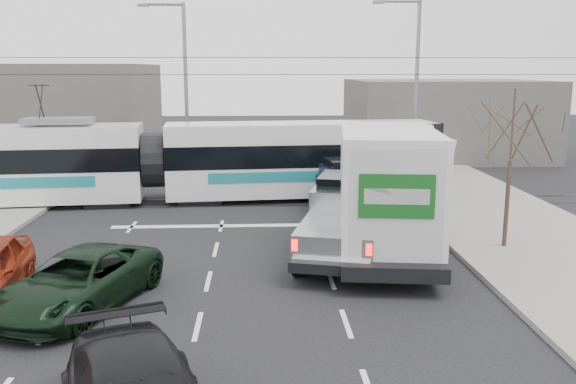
{
  "coord_description": "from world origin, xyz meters",
  "views": [
    {
      "loc": [
        -0.27,
        -16.04,
        5.76
      ],
      "look_at": [
        0.66,
        3.39,
        1.8
      ],
      "focal_mm": 38.0,
      "sensor_mm": 36.0,
      "label": 1
    }
  ],
  "objects_px": {
    "street_lamp_far": "(182,81)",
    "silver_pickup": "(346,217)",
    "street_lamp_near": "(413,82)",
    "traffic_signal": "(438,150)",
    "box_truck": "(385,193)",
    "green_car": "(79,281)",
    "bare_tree": "(512,133)",
    "tram": "(153,162)",
    "navy_pickup": "(352,190)"
  },
  "relations": [
    {
      "from": "street_lamp_far",
      "to": "silver_pickup",
      "type": "bearing_deg",
      "value": -63.83
    },
    {
      "from": "street_lamp_near",
      "to": "silver_pickup",
      "type": "xyz_separation_m",
      "value": [
        -4.86,
        -11.52,
        -3.94
      ]
    },
    {
      "from": "traffic_signal",
      "to": "street_lamp_near",
      "type": "bearing_deg",
      "value": 83.59
    },
    {
      "from": "box_truck",
      "to": "street_lamp_far",
      "type": "bearing_deg",
      "value": 126.76
    },
    {
      "from": "silver_pickup",
      "to": "green_car",
      "type": "relative_size",
      "value": 1.39
    },
    {
      "from": "street_lamp_near",
      "to": "silver_pickup",
      "type": "height_order",
      "value": "street_lamp_near"
    },
    {
      "from": "street_lamp_near",
      "to": "box_truck",
      "type": "distance_m",
      "value": 12.71
    },
    {
      "from": "street_lamp_near",
      "to": "green_car",
      "type": "xyz_separation_m",
      "value": [
        -12.0,
        -15.73,
        -4.43
      ]
    },
    {
      "from": "green_car",
      "to": "street_lamp_near",
      "type": "bearing_deg",
      "value": 71.79
    },
    {
      "from": "bare_tree",
      "to": "street_lamp_near",
      "type": "xyz_separation_m",
      "value": [
        -0.29,
        11.5,
        1.32
      ]
    },
    {
      "from": "traffic_signal",
      "to": "street_lamp_near",
      "type": "xyz_separation_m",
      "value": [
        0.84,
        7.5,
        2.37
      ]
    },
    {
      "from": "bare_tree",
      "to": "tram",
      "type": "height_order",
      "value": "bare_tree"
    },
    {
      "from": "traffic_signal",
      "to": "box_truck",
      "type": "height_order",
      "value": "box_truck"
    },
    {
      "from": "street_lamp_near",
      "to": "silver_pickup",
      "type": "relative_size",
      "value": 1.31
    },
    {
      "from": "tram",
      "to": "navy_pickup",
      "type": "xyz_separation_m",
      "value": [
        8.24,
        -3.01,
        -0.72
      ]
    },
    {
      "from": "street_lamp_far",
      "to": "tram",
      "type": "bearing_deg",
      "value": -96.78
    },
    {
      "from": "street_lamp_near",
      "to": "navy_pickup",
      "type": "height_order",
      "value": "street_lamp_near"
    },
    {
      "from": "traffic_signal",
      "to": "bare_tree",
      "type": "bearing_deg",
      "value": -74.24
    },
    {
      "from": "street_lamp_near",
      "to": "navy_pickup",
      "type": "bearing_deg",
      "value": -120.42
    },
    {
      "from": "street_lamp_near",
      "to": "bare_tree",
      "type": "bearing_deg",
      "value": -88.58
    },
    {
      "from": "silver_pickup",
      "to": "box_truck",
      "type": "distance_m",
      "value": 1.43
    },
    {
      "from": "street_lamp_far",
      "to": "green_car",
      "type": "xyz_separation_m",
      "value": [
        -0.5,
        -17.73,
        -4.43
      ]
    },
    {
      "from": "street_lamp_far",
      "to": "silver_pickup",
      "type": "height_order",
      "value": "street_lamp_far"
    },
    {
      "from": "street_lamp_near",
      "to": "traffic_signal",
      "type": "bearing_deg",
      "value": -96.41
    },
    {
      "from": "traffic_signal",
      "to": "tram",
      "type": "distance_m",
      "value": 11.99
    },
    {
      "from": "tram",
      "to": "silver_pickup",
      "type": "height_order",
      "value": "tram"
    },
    {
      "from": "bare_tree",
      "to": "silver_pickup",
      "type": "relative_size",
      "value": 0.73
    },
    {
      "from": "traffic_signal",
      "to": "street_lamp_far",
      "type": "xyz_separation_m",
      "value": [
        -10.66,
        9.5,
        2.37
      ]
    },
    {
      "from": "tram",
      "to": "silver_pickup",
      "type": "xyz_separation_m",
      "value": [
        7.32,
        -7.81,
        -0.62
      ]
    },
    {
      "from": "tram",
      "to": "silver_pickup",
      "type": "bearing_deg",
      "value": -51.82
    },
    {
      "from": "tram",
      "to": "navy_pickup",
      "type": "bearing_deg",
      "value": -25.03
    },
    {
      "from": "navy_pickup",
      "to": "street_lamp_far",
      "type": "bearing_deg",
      "value": 122.2
    },
    {
      "from": "tram",
      "to": "box_truck",
      "type": "height_order",
      "value": "tram"
    },
    {
      "from": "bare_tree",
      "to": "green_car",
      "type": "bearing_deg",
      "value": -160.98
    },
    {
      "from": "traffic_signal",
      "to": "street_lamp_near",
      "type": "height_order",
      "value": "street_lamp_near"
    },
    {
      "from": "silver_pickup",
      "to": "street_lamp_near",
      "type": "bearing_deg",
      "value": 81.72
    },
    {
      "from": "bare_tree",
      "to": "green_car",
      "type": "xyz_separation_m",
      "value": [
        -12.28,
        -4.23,
        -3.11
      ]
    },
    {
      "from": "bare_tree",
      "to": "navy_pickup",
      "type": "bearing_deg",
      "value": 131.47
    },
    {
      "from": "traffic_signal",
      "to": "box_truck",
      "type": "xyz_separation_m",
      "value": [
        -2.85,
        -4.25,
        -0.76
      ]
    },
    {
      "from": "box_truck",
      "to": "street_lamp_near",
      "type": "bearing_deg",
      "value": 79.73
    },
    {
      "from": "street_lamp_far",
      "to": "traffic_signal",
      "type": "bearing_deg",
      "value": -41.72
    },
    {
      "from": "tram",
      "to": "box_truck",
      "type": "distance_m",
      "value": 11.69
    },
    {
      "from": "navy_pickup",
      "to": "green_car",
      "type": "relative_size",
      "value": 1.1
    },
    {
      "from": "street_lamp_near",
      "to": "street_lamp_far",
      "type": "bearing_deg",
      "value": 170.13
    },
    {
      "from": "navy_pickup",
      "to": "green_car",
      "type": "xyz_separation_m",
      "value": [
        -8.05,
        -9.02,
        -0.39
      ]
    },
    {
      "from": "tram",
      "to": "street_lamp_near",
      "type": "bearing_deg",
      "value": 11.95
    },
    {
      "from": "box_truck",
      "to": "green_car",
      "type": "height_order",
      "value": "box_truck"
    },
    {
      "from": "street_lamp_far",
      "to": "green_car",
      "type": "bearing_deg",
      "value": -91.6
    },
    {
      "from": "street_lamp_near",
      "to": "silver_pickup",
      "type": "distance_m",
      "value": 13.1
    },
    {
      "from": "bare_tree",
      "to": "box_truck",
      "type": "distance_m",
      "value": 4.38
    }
  ]
}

